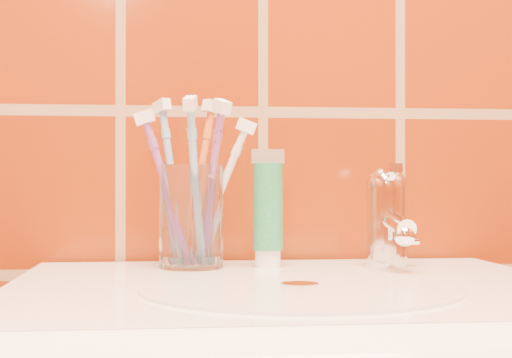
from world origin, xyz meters
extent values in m
cylinder|color=silver|center=(0.00, 0.91, 0.85)|extent=(0.30, 0.30, 0.00)
cylinder|color=white|center=(0.00, 0.91, 0.85)|extent=(0.04, 0.04, 0.00)
cylinder|color=white|center=(-0.10, 1.11, 0.91)|extent=(0.10, 0.10, 0.12)
cylinder|color=white|center=(-0.01, 1.11, 0.86)|extent=(0.03, 0.03, 0.02)
cylinder|color=#1B7142|center=(-0.01, 1.11, 0.92)|extent=(0.04, 0.04, 0.10)
cube|color=beige|center=(-0.01, 1.11, 0.98)|extent=(0.04, 0.00, 0.02)
cylinder|color=white|center=(0.14, 1.09, 0.90)|extent=(0.05, 0.05, 0.09)
sphere|color=white|center=(0.14, 1.09, 0.94)|extent=(0.05, 0.05, 0.05)
cylinder|color=white|center=(0.14, 1.06, 0.91)|extent=(0.02, 0.09, 0.03)
cube|color=white|center=(0.14, 1.08, 0.96)|extent=(0.02, 0.06, 0.01)
camera|label=1|loc=(-0.12, 0.19, 0.95)|focal=55.00mm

